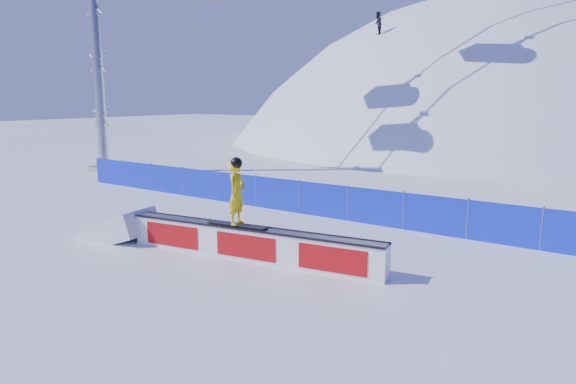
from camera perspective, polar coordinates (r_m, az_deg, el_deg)
The scene contains 6 objects.
ground at distance 15.95m, azimuth -10.85°, elevation -4.84°, with size 160.00×160.00×0.00m, color white.
snow_hill at distance 58.20m, azimuth 21.84°, elevation -12.64°, with size 64.00×64.00×64.00m.
safety_fence at distance 19.13m, azimuth -1.22°, elevation -0.23°, with size 22.05×0.05×1.30m.
rail_box at distance 13.41m, azimuth -4.22°, elevation -5.72°, with size 7.30×1.57×0.88m.
snow_ramp at distance 16.26m, azimuth -18.19°, elevation -4.89°, with size 2.00×1.34×0.75m, color white, non-canonical shape.
snowboarder at distance 13.30m, azimuth -5.71°, elevation -0.02°, with size 1.74×0.67×1.79m.
Camera 1 is at (11.12, -10.65, 4.19)m, focal length 32.00 mm.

